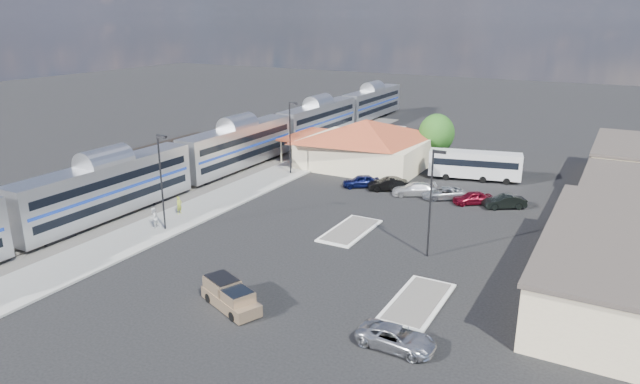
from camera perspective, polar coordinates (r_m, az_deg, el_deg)
The scene contains 23 objects.
ground at distance 52.54m, azimuth -1.86°, elevation -3.88°, with size 280.00×280.00×0.00m, color black.
railbed at distance 70.62m, azimuth -13.33°, elevation 1.30°, with size 16.00×100.00×0.12m, color #4C4944.
platform at distance 63.58m, azimuth -8.45°, elevation -0.16°, with size 5.50×92.00×0.18m, color gray.
passenger_train at distance 73.23m, azimuth -8.13°, elevation 4.44°, with size 3.00×104.00×5.55m.
freight_cars at distance 72.67m, azimuth -14.81°, elevation 3.17°, with size 2.80×46.00×4.00m.
station_depot at distance 74.14m, azimuth 4.53°, elevation 4.93°, with size 18.35×12.24×6.20m.
traffic_island_south at distance 52.39m, azimuth 3.03°, elevation -3.84°, with size 3.30×7.50×0.21m.
traffic_island_north at distance 40.53m, azimuth 9.73°, elevation -10.75°, with size 3.30×7.50×0.21m.
lamp_plat_s at distance 52.73m, azimuth -15.57°, elevation 1.66°, with size 1.08×0.25×9.00m.
lamp_plat_n at distance 69.67m, azimuth -2.96°, elevation 6.01°, with size 1.08×0.25×9.00m.
lamp_lot at distance 46.12m, azimuth 11.13°, elevation -0.25°, with size 1.08×0.25×9.00m.
tree_depot at distance 76.87m, azimuth 11.57°, elevation 5.75°, with size 4.71×4.71×6.63m.
pickup_truck at distance 39.53m, azimuth -8.92°, elevation -10.29°, with size 5.36×3.63×1.74m.
suv at distance 35.18m, azimuth 7.66°, elevation -14.27°, with size 2.22×4.81×1.34m, color #ADAFB5.
coach_bus at distance 70.44m, azimuth 15.22°, elevation 2.73°, with size 10.92×4.60×3.42m.
person_a at distance 57.79m, azimuth -13.91°, elevation -1.28°, with size 0.64×0.42×1.76m, color #A8B639.
person_b at distance 54.68m, azimuth -16.31°, elevation -2.48°, with size 0.92×0.72×1.89m, color silver.
parked_car_a at distance 65.51m, azimuth 4.11°, elevation 1.09°, with size 1.71×4.26×1.45m, color #0C1240.
parked_car_b at distance 64.57m, azimuth 6.80°, elevation 0.79°, with size 1.57×4.52×1.49m, color black.
parked_car_c at distance 63.25m, azimuth 9.38°, elevation 0.28°, with size 1.98×4.87×1.41m, color silver.
parked_car_d at distance 62.62m, azimuth 12.22°, elevation -0.11°, with size 2.17×4.70×1.31m, color #95989D.
parked_car_e at distance 61.57m, azimuth 14.99°, elevation -0.57°, with size 1.64×4.08×1.39m, color maroon.
parked_car_f at distance 61.24m, azimuth 17.95°, elevation -0.92°, with size 1.50×4.31×1.42m, color black.
Camera 1 is at (25.01, -42.10, 19.03)m, focal length 32.00 mm.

